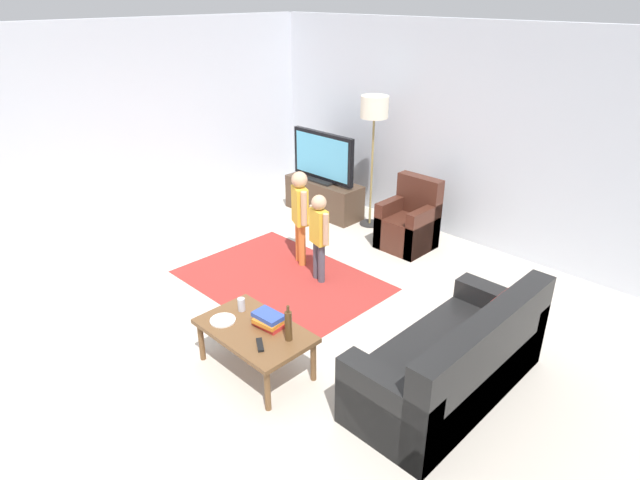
{
  "coord_description": "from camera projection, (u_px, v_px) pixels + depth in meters",
  "views": [
    {
      "loc": [
        3.49,
        -2.94,
        2.99
      ],
      "look_at": [
        0.0,
        0.6,
        0.65
      ],
      "focal_mm": 29.82,
      "sensor_mm": 36.0,
      "label": 1
    }
  ],
  "objects": [
    {
      "name": "ground",
      "position": [
        278.0,
        316.0,
        5.38
      ],
      "size": [
        7.8,
        7.8,
        0.0
      ],
      "primitive_type": "plane",
      "color": "beige"
    },
    {
      "name": "wall_back",
      "position": [
        453.0,
        133.0,
        6.74
      ],
      "size": [
        6.0,
        0.12,
        2.7
      ],
      "primitive_type": "cube",
      "color": "silver",
      "rests_on": "ground"
    },
    {
      "name": "wall_left",
      "position": [
        118.0,
        134.0,
        6.72
      ],
      "size": [
        0.12,
        6.0,
        2.7
      ],
      "primitive_type": "cube",
      "color": "silver",
      "rests_on": "ground"
    },
    {
      "name": "area_rug",
      "position": [
        282.0,
        280.0,
        6.04
      ],
      "size": [
        2.2,
        1.6,
        0.01
      ],
      "primitive_type": "cube",
      "color": "#9E2D28",
      "rests_on": "ground"
    },
    {
      "name": "tv_stand",
      "position": [
        324.0,
        197.0,
        7.78
      ],
      "size": [
        1.2,
        0.44,
        0.5
      ],
      "color": "#4C3828",
      "rests_on": "ground"
    },
    {
      "name": "tv",
      "position": [
        323.0,
        158.0,
        7.51
      ],
      "size": [
        1.1,
        0.28,
        0.71
      ],
      "color": "black",
      "rests_on": "tv_stand"
    },
    {
      "name": "couch",
      "position": [
        457.0,
        365.0,
        4.22
      ],
      "size": [
        0.8,
        1.8,
        0.86
      ],
      "color": "black",
      "rests_on": "ground"
    },
    {
      "name": "armchair",
      "position": [
        410.0,
        225.0,
        6.73
      ],
      "size": [
        0.6,
        0.6,
        0.9
      ],
      "color": "#472319",
      "rests_on": "ground"
    },
    {
      "name": "floor_lamp",
      "position": [
        374.0,
        114.0,
        6.84
      ],
      "size": [
        0.36,
        0.36,
        1.78
      ],
      "color": "#262626",
      "rests_on": "ground"
    },
    {
      "name": "child_near_tv",
      "position": [
        300.0,
        210.0,
        6.15
      ],
      "size": [
        0.35,
        0.23,
        1.15
      ],
      "color": "orange",
      "rests_on": "ground"
    },
    {
      "name": "child_center",
      "position": [
        319.0,
        230.0,
        5.8
      ],
      "size": [
        0.33,
        0.17,
        1.02
      ],
      "color": "#4C4C59",
      "rests_on": "ground"
    },
    {
      "name": "coffee_table",
      "position": [
        255.0,
        333.0,
        4.47
      ],
      "size": [
        1.0,
        0.6,
        0.42
      ],
      "color": "brown",
      "rests_on": "ground"
    },
    {
      "name": "book_stack",
      "position": [
        270.0,
        320.0,
        4.47
      ],
      "size": [
        0.28,
        0.25,
        0.12
      ],
      "color": "red",
      "rests_on": "coffee_table"
    },
    {
      "name": "bottle",
      "position": [
        288.0,
        325.0,
        4.26
      ],
      "size": [
        0.06,
        0.06,
        0.32
      ],
      "color": "#4C3319",
      "rests_on": "coffee_table"
    },
    {
      "name": "tv_remote",
      "position": [
        260.0,
        345.0,
        4.23
      ],
      "size": [
        0.17,
        0.13,
        0.02
      ],
      "primitive_type": "cube",
      "rotation": [
        0.0,
        0.0,
        -0.58
      ],
      "color": "black",
      "rests_on": "coffee_table"
    },
    {
      "name": "soda_can",
      "position": [
        241.0,
        304.0,
        4.68
      ],
      "size": [
        0.07,
        0.07,
        0.12
      ],
      "primitive_type": "cylinder",
      "color": "silver",
      "rests_on": "coffee_table"
    },
    {
      "name": "plate",
      "position": [
        223.0,
        320.0,
        4.55
      ],
      "size": [
        0.22,
        0.22,
        0.02
      ],
      "color": "white",
      "rests_on": "coffee_table"
    }
  ]
}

